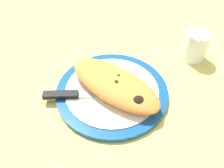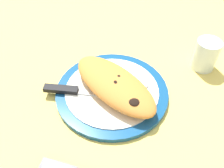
# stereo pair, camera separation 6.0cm
# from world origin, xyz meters

# --- Properties ---
(ground_plane) EXTENTS (1.50, 1.50, 0.03)m
(ground_plane) POSITION_xyz_m (0.00, 0.00, -0.01)
(ground_plane) COLOR #EACC60
(plate) EXTENTS (0.28, 0.28, 0.02)m
(plate) POSITION_xyz_m (0.00, 0.00, 0.01)
(plate) COLOR navy
(plate) RESTS_ON ground_plane
(calzone) EXTENTS (0.27, 0.17, 0.05)m
(calzone) POSITION_xyz_m (-0.01, 0.00, 0.04)
(calzone) COLOR orange
(calzone) RESTS_ON plate
(fork) EXTENTS (0.15, 0.03, 0.00)m
(fork) POSITION_xyz_m (0.02, -0.07, 0.02)
(fork) COLOR silver
(fork) RESTS_ON plate
(knife) EXTENTS (0.22, 0.12, 0.01)m
(knife) POSITION_xyz_m (0.07, 0.06, 0.02)
(knife) COLOR silver
(knife) RESTS_ON plate
(water_glass) EXTENTS (0.06, 0.06, 0.09)m
(water_glass) POSITION_xyz_m (-0.16, -0.22, 0.04)
(water_glass) COLOR silver
(water_glass) RESTS_ON ground_plane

